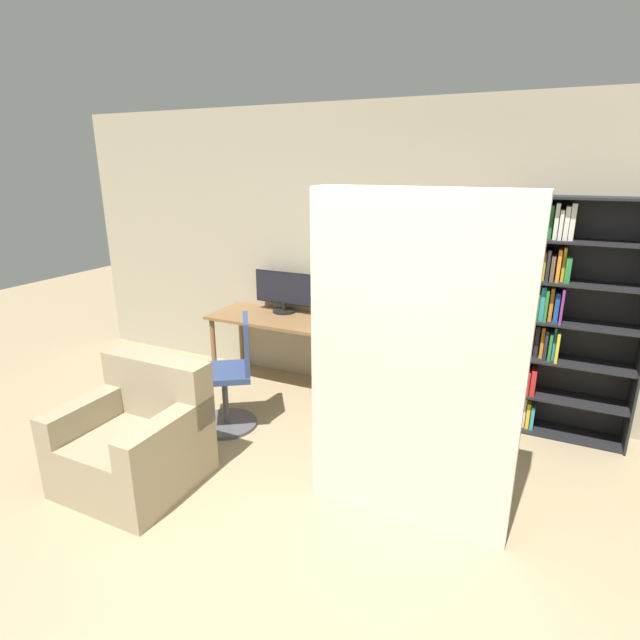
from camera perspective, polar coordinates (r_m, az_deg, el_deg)
The scene contains 8 objects.
ground_plane at distance 2.96m, azimuth -2.18°, elevation -29.61°, with size 16.00×16.00×0.00m, color #9E8966.
wall_back at distance 4.59m, azimuth 13.13°, elevation 6.72°, with size 8.00×0.06×2.70m.
desk at distance 4.96m, azimuth -4.63°, elevation -0.67°, with size 1.40×0.62×0.72m.
monitor at distance 5.04m, azimuth -4.17°, elevation 3.38°, with size 0.64×0.23×0.42m.
office_chair at distance 4.31m, azimuth -10.15°, elevation -7.01°, with size 0.61×0.61×0.97m.
bookshelf at distance 4.42m, azimuth 26.25°, elevation 0.18°, with size 0.88×0.32×1.94m.
mattress_near at distance 3.02m, azimuth 10.78°, elevation -5.12°, with size 1.25×0.24×2.05m.
armchair at distance 3.82m, azimuth -20.15°, elevation -12.65°, with size 0.85×0.80×0.85m.
Camera 1 is at (0.96, -1.78, 2.16)m, focal length 28.00 mm.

